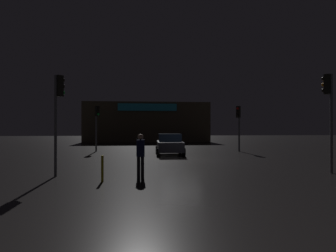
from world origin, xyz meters
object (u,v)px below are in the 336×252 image
object	(u,v)px
store_building	(147,122)
traffic_signal_cross_right	(329,100)
traffic_signal_opposite	(97,119)
traffic_signal_main	(58,101)
traffic_signal_cross_left	(239,120)
car_near	(170,144)
pedestrian	(141,152)

from	to	relation	value
store_building	traffic_signal_cross_right	world-z (taller)	store_building
traffic_signal_opposite	store_building	bearing A→B (deg)	75.34
traffic_signal_main	traffic_signal_cross_left	distance (m)	17.27
traffic_signal_opposite	traffic_signal_cross_right	size ratio (longest dim) A/B	0.87
traffic_signal_main	traffic_signal_cross_right	distance (m)	12.07
traffic_signal_main	traffic_signal_cross_left	world-z (taller)	traffic_signal_main
traffic_signal_cross_right	car_near	size ratio (longest dim) A/B	1.14
traffic_signal_cross_left	traffic_signal_cross_right	size ratio (longest dim) A/B	0.87
store_building	traffic_signal_cross_right	xyz separation A→B (m)	(7.11, -32.94, 0.44)
store_building	pedestrian	world-z (taller)	store_building
traffic_signal_opposite	pedestrian	distance (m)	14.82
traffic_signal_cross_right	pedestrian	size ratio (longest dim) A/B	2.50
store_building	pedestrian	xyz separation A→B (m)	(-1.47, -33.41, -1.83)
traffic_signal_cross_left	traffic_signal_cross_right	xyz separation A→B (m)	(-0.13, -12.58, 0.56)
traffic_signal_main	store_building	bearing A→B (deg)	81.36
traffic_signal_main	pedestrian	xyz separation A→B (m)	(3.48, -0.82, -2.16)
store_building	traffic_signal_main	xyz separation A→B (m)	(-4.95, -32.59, 0.33)
traffic_signal_cross_right	pedestrian	world-z (taller)	traffic_signal_cross_right
traffic_signal_opposite	traffic_signal_cross_right	bearing A→B (deg)	-48.76
traffic_signal_opposite	traffic_signal_cross_right	world-z (taller)	traffic_signal_cross_right
traffic_signal_cross_left	car_near	size ratio (longest dim) A/B	1.00
traffic_signal_cross_left	pedestrian	distance (m)	15.78
car_near	traffic_signal_cross_left	bearing A→B (deg)	24.30
traffic_signal_main	traffic_signal_cross_right	bearing A→B (deg)	-1.65
traffic_signal_cross_right	traffic_signal_cross_left	bearing A→B (deg)	89.43
traffic_signal_cross_left	car_near	world-z (taller)	traffic_signal_cross_left
pedestrian	car_near	bearing A→B (deg)	76.99
car_near	pedestrian	bearing A→B (deg)	-103.01
traffic_signal_cross_left	store_building	bearing A→B (deg)	109.56
traffic_signal_cross_right	car_near	world-z (taller)	traffic_signal_cross_right
traffic_signal_main	car_near	world-z (taller)	traffic_signal_main
traffic_signal_opposite	car_near	bearing A→B (deg)	-34.90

